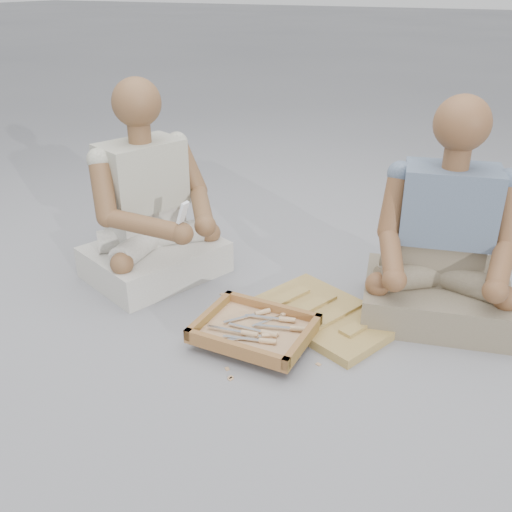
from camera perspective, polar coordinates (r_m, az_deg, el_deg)
The scene contains 28 objects.
ground at distance 2.49m, azimuth -1.88°, elevation -7.89°, with size 60.00×60.00×0.00m, color gray.
carved_panel at distance 2.59m, azimuth 6.83°, elevation -5.94°, with size 0.62×0.41×0.04m, color olive.
tool_tray at distance 2.40m, azimuth -0.14°, elevation -7.42°, with size 0.46×0.37×0.06m.
chisel_0 at distance 2.37m, azimuth 0.84°, elevation -7.63°, with size 0.22×0.03×0.02m.
chisel_1 at distance 2.49m, azimuth 0.20°, elevation -5.75°, with size 0.15×0.19×0.02m.
chisel_2 at distance 2.36m, azimuth -1.14°, elevation -7.67°, with size 0.22×0.05×0.02m.
chisel_3 at distance 2.36m, azimuth 0.87°, elevation -7.96°, with size 0.18×0.15×0.02m.
chisel_4 at distance 2.45m, azimuth 2.65°, elevation -6.31°, with size 0.22×0.07×0.02m.
chisel_5 at distance 2.32m, azimuth 0.63°, elevation -8.45°, with size 0.22×0.07×0.02m.
chisel_6 at distance 2.50m, azimuth 2.78°, elevation -5.89°, with size 0.13×0.20×0.02m.
chisel_7 at distance 2.39m, azimuth 3.76°, elevation -7.24°, with size 0.22×0.08×0.02m.
wood_chip_0 at distance 2.70m, azimuth 1.05°, elevation -4.79°, with size 0.02×0.01×0.00m, color tan.
wood_chip_1 at distance 2.29m, azimuth -2.91°, elevation -11.21°, with size 0.02×0.01×0.00m, color tan.
wood_chip_2 at distance 2.56m, azimuth -0.92°, elevation -6.72°, with size 0.02×0.01×0.00m, color tan.
wood_chip_3 at distance 2.24m, azimuth -2.55°, elevation -12.18°, with size 0.02×0.01×0.00m, color tan.
wood_chip_4 at distance 2.36m, azimuth 4.24°, elevation -9.91°, with size 0.02×0.01×0.00m, color tan.
wood_chip_5 at distance 2.75m, azimuth 1.70°, elevation -4.23°, with size 0.02×0.01×0.00m, color tan.
wood_chip_6 at distance 2.25m, azimuth -2.56°, elevation -12.03°, with size 0.02×0.01×0.00m, color tan.
wood_chip_7 at distance 2.42m, azimuth 6.54°, elevation -9.01°, with size 0.02×0.01×0.00m, color tan.
wood_chip_8 at distance 2.67m, azimuth 2.04°, elevation -5.19°, with size 0.02×0.01×0.00m, color tan.
wood_chip_9 at distance 2.68m, azimuth 1.15°, elevation -5.08°, with size 0.02×0.01×0.00m, color tan.
wood_chip_10 at distance 2.44m, azimuth 5.00°, elevation -8.73°, with size 0.02×0.01×0.00m, color tan.
wood_chip_11 at distance 2.41m, azimuth -0.92°, elevation -9.03°, with size 0.02×0.01×0.00m, color tan.
wood_chip_12 at distance 2.32m, azimuth 6.26°, elevation -10.72°, with size 0.02×0.01×0.00m, color tan.
wood_chip_13 at distance 2.79m, azimuth -3.43°, elevation -3.82°, with size 0.02×0.01×0.00m, color tan.
craftsman at distance 2.88m, azimuth -10.48°, elevation 4.22°, with size 0.75×0.77×0.99m.
companion at distance 2.61m, azimuth 18.20°, elevation 0.67°, with size 0.72×0.63×0.98m.
mobile_phone at distance 2.52m, azimuth -7.33°, elevation 4.35°, with size 0.05×0.04×0.10m.
Camera 1 is at (0.99, -1.81, 1.39)m, focal length 40.00 mm.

